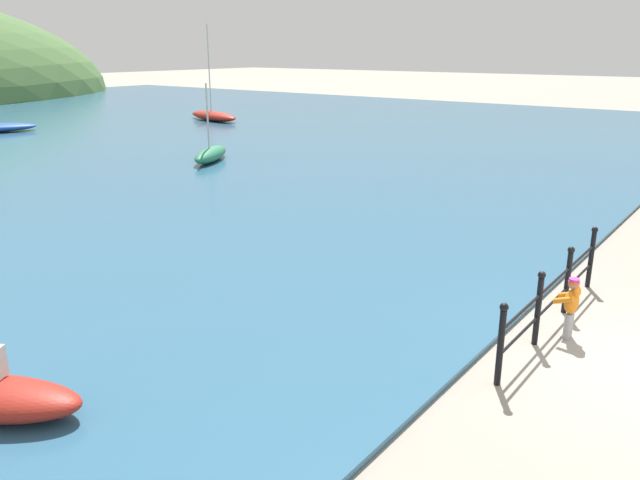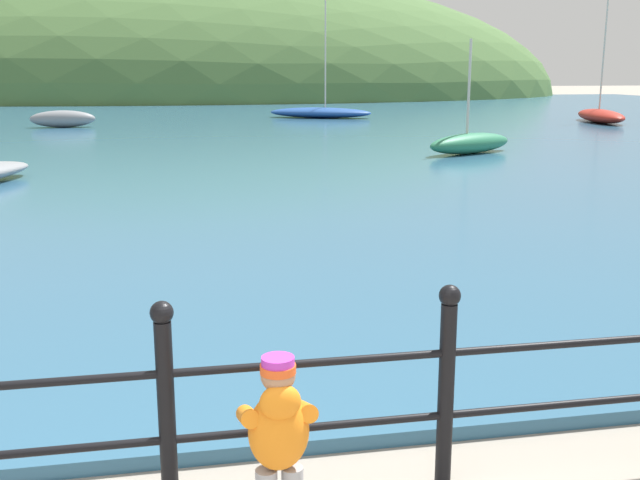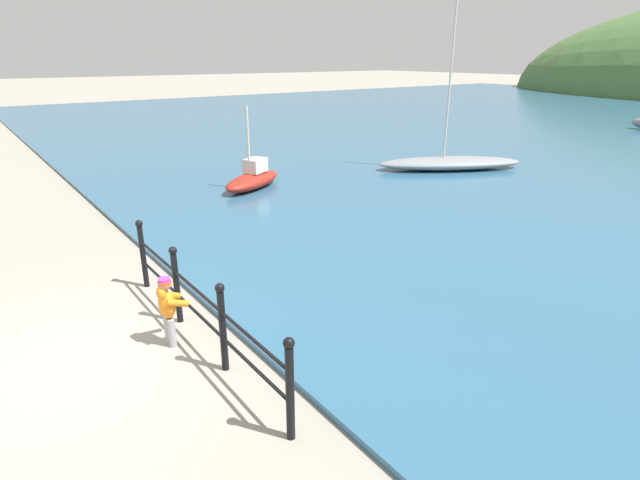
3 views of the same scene
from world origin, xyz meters
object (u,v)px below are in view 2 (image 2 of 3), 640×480
object	(u,v)px
boat_green_fishing	(63,119)
boat_white_sailboat	(320,112)
child_in_coat	(279,434)
boat_mid_harbor	(601,115)
boat_twin_mast	(470,143)

from	to	relation	value
boat_green_fishing	boat_white_sailboat	bearing A→B (deg)	19.33
child_in_coat	boat_green_fishing	bearing A→B (deg)	99.68
boat_green_fishing	boat_mid_harbor	size ratio (longest dim) A/B	0.44
child_in_coat	boat_white_sailboat	xyz separation A→B (m)	(6.36, 31.76, -0.24)
boat_twin_mast	boat_green_fishing	world-z (taller)	boat_twin_mast
boat_white_sailboat	boat_mid_harbor	distance (m)	12.48
boat_green_fishing	boat_mid_harbor	world-z (taller)	boat_mid_harbor
child_in_coat	boat_white_sailboat	size ratio (longest dim) A/B	0.17
child_in_coat	boat_twin_mast	bearing A→B (deg)	64.94
boat_twin_mast	boat_green_fishing	xyz separation A→B (m)	(-12.20, 11.94, 0.04)
child_in_coat	boat_white_sailboat	world-z (taller)	boat_white_sailboat
child_in_coat	boat_green_fishing	xyz separation A→B (m)	(-4.75, 27.86, -0.17)
child_in_coat	boat_mid_harbor	size ratio (longest dim) A/B	0.18
child_in_coat	boat_twin_mast	world-z (taller)	boat_twin_mast
child_in_coat	boat_white_sailboat	bearing A→B (deg)	78.68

